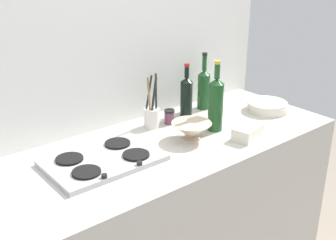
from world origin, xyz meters
name	(u,v)px	position (x,y,z in m)	size (l,w,h in m)	color
counter_block	(168,220)	(0.00, 0.00, 0.45)	(1.80, 0.70, 0.90)	beige
backsplash_panel	(123,77)	(0.00, 0.38, 1.14)	(1.90, 0.06, 2.28)	white
stovetop_hob	(103,160)	(-0.35, 0.02, 0.91)	(0.49, 0.33, 0.04)	#B2B2B7
plate_stack	(268,106)	(0.72, -0.03, 0.93)	(0.24, 0.24, 0.05)	silver
wine_bottle_leftmost	(186,96)	(0.29, 0.20, 1.02)	(0.07, 0.07, 0.30)	black
wine_bottle_mid_left	(216,103)	(0.29, -0.03, 1.05)	(0.08, 0.08, 0.37)	#19471E
wine_bottle_mid_right	(204,88)	(0.46, 0.24, 1.02)	(0.07, 0.07, 0.33)	#19471E
mixing_bowl	(191,131)	(0.11, -0.04, 0.95)	(0.20, 0.20, 0.09)	beige
butter_dish	(248,132)	(0.34, -0.20, 0.93)	(0.17, 0.10, 0.06)	silver
utensil_crock	(152,115)	(0.06, 0.21, 0.97)	(0.08, 0.09, 0.30)	silver
condiment_jar_front	(169,117)	(0.16, 0.18, 0.94)	(0.06, 0.06, 0.08)	#66384C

